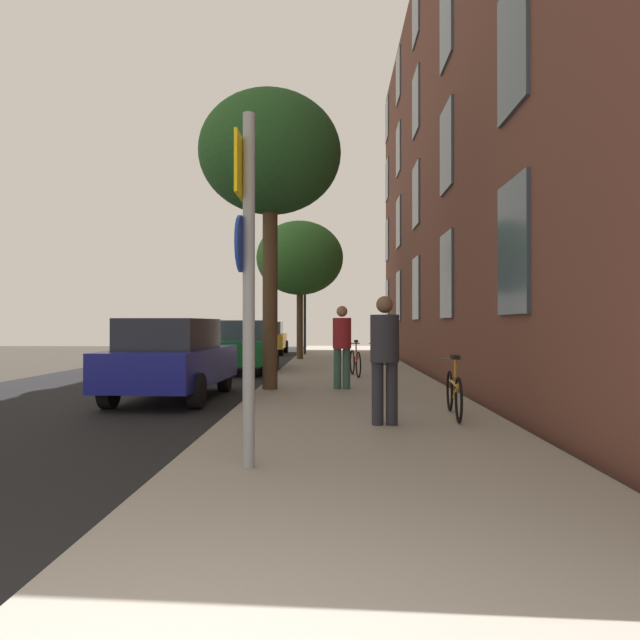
{
  "coord_description": "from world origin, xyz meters",
  "views": [
    {
      "loc": [
        0.66,
        -1.59,
        1.53
      ],
      "look_at": [
        0.36,
        10.65,
        1.61
      ],
      "focal_mm": 31.18,
      "sensor_mm": 36.0,
      "label": 1
    }
  ],
  "objects_px": {
    "sign_post": "(246,265)",
    "bicycle_2": "(374,359)",
    "tree_near": "(270,156)",
    "car_2": "(267,337)",
    "traffic_light": "(303,299)",
    "bicycle_1": "(355,362)",
    "tree_far": "(300,258)",
    "bicycle_3": "(389,355)",
    "pedestrian_1": "(342,341)",
    "bicycle_0": "(454,392)",
    "pedestrian_0": "(385,351)",
    "car_1": "(245,346)",
    "car_0": "(172,358)"
  },
  "relations": [
    {
      "from": "sign_post",
      "to": "bicycle_2",
      "type": "distance_m",
      "value": 11.25
    },
    {
      "from": "tree_near",
      "to": "car_2",
      "type": "height_order",
      "value": "tree_near"
    },
    {
      "from": "traffic_light",
      "to": "bicycle_1",
      "type": "relative_size",
      "value": 2.29
    },
    {
      "from": "sign_post",
      "to": "bicycle_1",
      "type": "xyz_separation_m",
      "value": [
        1.44,
        9.5,
        -1.61
      ]
    },
    {
      "from": "tree_near",
      "to": "sign_post",
      "type": "bearing_deg",
      "value": -85.49
    },
    {
      "from": "traffic_light",
      "to": "tree_near",
      "type": "height_order",
      "value": "tree_near"
    },
    {
      "from": "tree_far",
      "to": "bicycle_3",
      "type": "distance_m",
      "value": 6.14
    },
    {
      "from": "bicycle_1",
      "to": "pedestrian_1",
      "type": "relative_size",
      "value": 0.91
    },
    {
      "from": "bicycle_2",
      "to": "sign_post",
      "type": "bearing_deg",
      "value": -100.67
    },
    {
      "from": "bicycle_1",
      "to": "car_2",
      "type": "distance_m",
      "value": 13.39
    },
    {
      "from": "tree_near",
      "to": "bicycle_0",
      "type": "bearing_deg",
      "value": -47.54
    },
    {
      "from": "tree_near",
      "to": "bicycle_0",
      "type": "height_order",
      "value": "tree_near"
    },
    {
      "from": "sign_post",
      "to": "traffic_light",
      "type": "bearing_deg",
      "value": 91.62
    },
    {
      "from": "bicycle_0",
      "to": "pedestrian_0",
      "type": "relative_size",
      "value": 0.97
    },
    {
      "from": "bicycle_1",
      "to": "car_2",
      "type": "xyz_separation_m",
      "value": [
        -3.94,
        12.8,
        0.34
      ]
    },
    {
      "from": "bicycle_2",
      "to": "bicycle_3",
      "type": "relative_size",
      "value": 1.04
    },
    {
      "from": "bicycle_3",
      "to": "pedestrian_0",
      "type": "bearing_deg",
      "value": -96.0
    },
    {
      "from": "tree_near",
      "to": "pedestrian_1",
      "type": "xyz_separation_m",
      "value": [
        1.55,
        0.07,
        -4.02
      ]
    },
    {
      "from": "pedestrian_0",
      "to": "car_1",
      "type": "height_order",
      "value": "pedestrian_0"
    },
    {
      "from": "bicycle_0",
      "to": "bicycle_2",
      "type": "relative_size",
      "value": 1.03
    },
    {
      "from": "pedestrian_0",
      "to": "bicycle_2",
      "type": "bearing_deg",
      "value": 86.75
    },
    {
      "from": "pedestrian_0",
      "to": "tree_near",
      "type": "bearing_deg",
      "value": 116.38
    },
    {
      "from": "sign_post",
      "to": "car_1",
      "type": "height_order",
      "value": "sign_post"
    },
    {
      "from": "pedestrian_0",
      "to": "car_1",
      "type": "distance_m",
      "value": 10.2
    },
    {
      "from": "tree_far",
      "to": "pedestrian_0",
      "type": "distance_m",
      "value": 14.97
    },
    {
      "from": "bicycle_2",
      "to": "bicycle_1",
      "type": "bearing_deg",
      "value": -113.18
    },
    {
      "from": "car_0",
      "to": "car_1",
      "type": "xyz_separation_m",
      "value": [
        0.45,
        6.26,
        0.0
      ]
    },
    {
      "from": "bicycle_0",
      "to": "pedestrian_1",
      "type": "bearing_deg",
      "value": 114.75
    },
    {
      "from": "car_0",
      "to": "bicycle_0",
      "type": "bearing_deg",
      "value": -27.24
    },
    {
      "from": "traffic_light",
      "to": "car_2",
      "type": "bearing_deg",
      "value": 131.1
    },
    {
      "from": "car_1",
      "to": "bicycle_2",
      "type": "bearing_deg",
      "value": -13.12
    },
    {
      "from": "pedestrian_1",
      "to": "car_2",
      "type": "xyz_separation_m",
      "value": [
        -3.53,
        15.72,
        -0.3
      ]
    },
    {
      "from": "tree_far",
      "to": "car_1",
      "type": "bearing_deg",
      "value": -106.16
    },
    {
      "from": "bicycle_1",
      "to": "bicycle_3",
      "type": "height_order",
      "value": "bicycle_1"
    },
    {
      "from": "bicycle_0",
      "to": "bicycle_3",
      "type": "bearing_deg",
      "value": 89.88
    },
    {
      "from": "bicycle_3",
      "to": "bicycle_0",
      "type": "bearing_deg",
      "value": -90.12
    },
    {
      "from": "bicycle_3",
      "to": "pedestrian_1",
      "type": "xyz_separation_m",
      "value": [
        -1.66,
        -6.5,
        0.66
      ]
    },
    {
      "from": "bicycle_1",
      "to": "car_1",
      "type": "bearing_deg",
      "value": 144.81
    },
    {
      "from": "tree_far",
      "to": "pedestrian_1",
      "type": "height_order",
      "value": "tree_far"
    },
    {
      "from": "bicycle_1",
      "to": "bicycle_2",
      "type": "relative_size",
      "value": 0.97
    },
    {
      "from": "car_1",
      "to": "tree_near",
      "type": "bearing_deg",
      "value": -75.23
    },
    {
      "from": "traffic_light",
      "to": "pedestrian_0",
      "type": "bearing_deg",
      "value": -83.14
    },
    {
      "from": "bicycle_3",
      "to": "car_1",
      "type": "xyz_separation_m",
      "value": [
        -4.63,
        -1.21,
        0.36
      ]
    },
    {
      "from": "sign_post",
      "to": "pedestrian_0",
      "type": "height_order",
      "value": "sign_post"
    },
    {
      "from": "bicycle_2",
      "to": "car_0",
      "type": "height_order",
      "value": "car_0"
    },
    {
      "from": "traffic_light",
      "to": "tree_near",
      "type": "relative_size",
      "value": 0.59
    },
    {
      "from": "pedestrian_1",
      "to": "car_0",
      "type": "distance_m",
      "value": 3.56
    },
    {
      "from": "bicycle_0",
      "to": "car_0",
      "type": "xyz_separation_m",
      "value": [
        -5.06,
        2.61,
        0.35
      ]
    },
    {
      "from": "bicycle_1",
      "to": "pedestrian_1",
      "type": "distance_m",
      "value": 3.02
    },
    {
      "from": "car_2",
      "to": "bicycle_2",
      "type": "bearing_deg",
      "value": -68.13
    }
  ]
}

